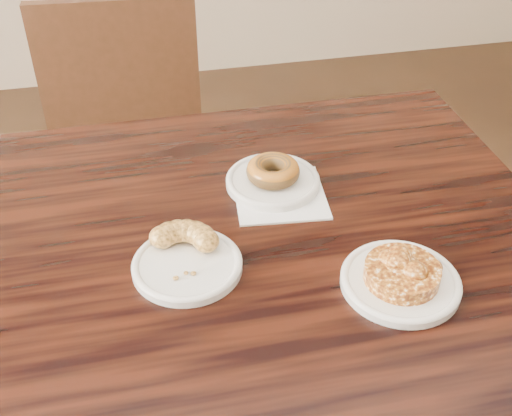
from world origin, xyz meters
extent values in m
cube|color=black|center=(-0.14, 0.26, 0.38)|extent=(0.94, 0.94, 0.75)
cube|color=white|center=(-0.11, 0.40, 0.75)|extent=(0.17, 0.17, 0.00)
cylinder|color=silver|center=(-0.11, 0.43, 0.76)|extent=(0.17, 0.17, 0.01)
cylinder|color=silver|center=(-0.29, 0.25, 0.76)|extent=(0.17, 0.17, 0.01)
cylinder|color=white|center=(0.01, 0.15, 0.76)|extent=(0.18, 0.18, 0.01)
torus|color=#985E16|center=(-0.11, 0.43, 0.78)|extent=(0.09, 0.09, 0.03)
camera|label=1|loc=(-0.34, -0.47, 1.42)|focal=45.00mm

